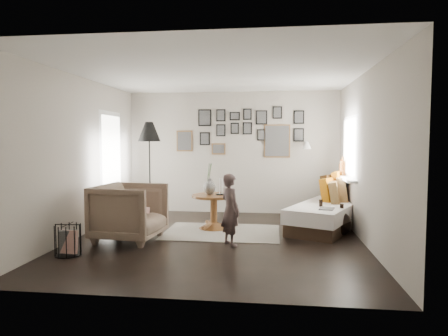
# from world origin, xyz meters

# --- Properties ---
(ground) EXTENTS (4.80, 4.80, 0.00)m
(ground) POSITION_xyz_m (0.00, 0.00, 0.00)
(ground) COLOR black
(ground) RESTS_ON ground
(wall_back) EXTENTS (4.50, 0.00, 4.50)m
(wall_back) POSITION_xyz_m (0.00, 2.40, 1.30)
(wall_back) COLOR #ABA396
(wall_back) RESTS_ON ground
(wall_front) EXTENTS (4.50, 0.00, 4.50)m
(wall_front) POSITION_xyz_m (0.00, -2.40, 1.30)
(wall_front) COLOR #ABA396
(wall_front) RESTS_ON ground
(wall_left) EXTENTS (0.00, 4.80, 4.80)m
(wall_left) POSITION_xyz_m (-2.25, 0.00, 1.30)
(wall_left) COLOR #ABA396
(wall_left) RESTS_ON ground
(wall_right) EXTENTS (0.00, 4.80, 4.80)m
(wall_right) POSITION_xyz_m (2.25, 0.00, 1.30)
(wall_right) COLOR #ABA396
(wall_right) RESTS_ON ground
(ceiling) EXTENTS (4.80, 4.80, 0.00)m
(ceiling) POSITION_xyz_m (0.00, 0.00, 2.60)
(ceiling) COLOR white
(ceiling) RESTS_ON wall_back
(door_left) EXTENTS (0.00, 2.14, 2.14)m
(door_left) POSITION_xyz_m (-2.23, 1.20, 1.05)
(door_left) COLOR white
(door_left) RESTS_ON wall_left
(window_right) EXTENTS (0.15, 1.32, 1.30)m
(window_right) POSITION_xyz_m (2.18, 1.34, 0.93)
(window_right) COLOR white
(window_right) RESTS_ON wall_right
(gallery_wall) EXTENTS (2.74, 0.03, 1.08)m
(gallery_wall) POSITION_xyz_m (0.29, 2.38, 1.74)
(gallery_wall) COLOR brown
(gallery_wall) RESTS_ON wall_back
(wall_sconce) EXTENTS (0.18, 0.36, 0.16)m
(wall_sconce) POSITION_xyz_m (1.55, 2.13, 1.46)
(wall_sconce) COLOR white
(wall_sconce) RESTS_ON wall_back
(rug) EXTENTS (1.93, 1.35, 0.01)m
(rug) POSITION_xyz_m (0.02, 0.48, 0.01)
(rug) COLOR beige
(rug) RESTS_ON ground
(pedestal_table) EXTENTS (0.77, 0.77, 0.61)m
(pedestal_table) POSITION_xyz_m (-0.16, 0.76, 0.28)
(pedestal_table) COLOR brown
(pedestal_table) RESTS_ON ground
(vase) EXTENTS (0.22, 0.22, 0.55)m
(vase) POSITION_xyz_m (-0.24, 0.78, 0.78)
(vase) COLOR black
(vase) RESTS_ON pedestal_table
(candles) EXTENTS (0.13, 0.13, 0.29)m
(candles) POSITION_xyz_m (-0.05, 0.76, 0.75)
(candles) COLOR black
(candles) RESTS_ON pedestal_table
(daybed) EXTENTS (1.59, 2.15, 0.98)m
(daybed) POSITION_xyz_m (1.79, 1.06, 0.31)
(daybed) COLOR black
(daybed) RESTS_ON ground
(magazine_on_daybed) EXTENTS (0.29, 0.35, 0.02)m
(magazine_on_daybed) POSITION_xyz_m (1.74, 0.42, 0.46)
(magazine_on_daybed) COLOR black
(magazine_on_daybed) RESTS_ON daybed
(armchair) EXTENTS (1.07, 1.05, 0.89)m
(armchair) POSITION_xyz_m (-1.35, -0.21, 0.45)
(armchair) COLOR #75604F
(armchair) RESTS_ON ground
(armchair_cushion) EXTENTS (0.46, 0.47, 0.18)m
(armchair_cushion) POSITION_xyz_m (-1.32, -0.16, 0.48)
(armchair_cushion) COLOR beige
(armchair_cushion) RESTS_ON armchair
(floor_lamp) EXTENTS (0.45, 0.45, 1.93)m
(floor_lamp) POSITION_xyz_m (-1.58, 1.56, 1.66)
(floor_lamp) COLOR black
(floor_lamp) RESTS_ON ground
(magazine_basket) EXTENTS (0.36, 0.36, 0.42)m
(magazine_basket) POSITION_xyz_m (-1.90, -1.10, 0.21)
(magazine_basket) COLOR black
(magazine_basket) RESTS_ON ground
(demijohn_large) EXTENTS (0.38, 0.38, 0.57)m
(demijohn_large) POSITION_xyz_m (1.68, 0.65, 0.22)
(demijohn_large) COLOR black
(demijohn_large) RESTS_ON ground
(demijohn_small) EXTENTS (0.33, 0.33, 0.52)m
(demijohn_small) POSITION_xyz_m (2.00, 0.53, 0.20)
(demijohn_small) COLOR black
(demijohn_small) RESTS_ON ground
(child) EXTENTS (0.44, 0.47, 1.07)m
(child) POSITION_xyz_m (0.24, -0.32, 0.54)
(child) COLOR brown
(child) RESTS_ON ground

